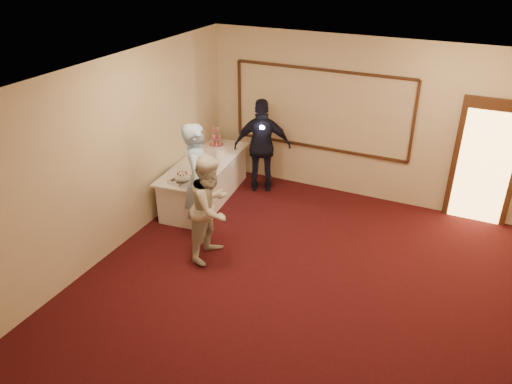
# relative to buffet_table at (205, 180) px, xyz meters

# --- Properties ---
(floor) EXTENTS (7.00, 7.00, 0.00)m
(floor) POSITION_rel_buffet_table_xyz_m (2.54, -2.08, -0.39)
(floor) COLOR black
(floor) RESTS_ON ground
(room_walls) EXTENTS (6.04, 7.04, 3.02)m
(room_walls) POSITION_rel_buffet_table_xyz_m (2.54, -2.08, 1.64)
(room_walls) COLOR beige
(room_walls) RESTS_ON floor
(wall_molding) EXTENTS (3.45, 0.04, 1.55)m
(wall_molding) POSITION_rel_buffet_table_xyz_m (1.74, 1.39, 1.21)
(wall_molding) COLOR #34160F
(wall_molding) RESTS_ON room_walls
(doorway) EXTENTS (1.05, 0.07, 2.20)m
(doorway) POSITION_rel_buffet_table_xyz_m (4.69, 1.38, 0.69)
(doorway) COLOR #34160F
(doorway) RESTS_ON floor
(buffet_table) EXTENTS (1.16, 2.44, 0.77)m
(buffet_table) POSITION_rel_buffet_table_xyz_m (0.00, 0.00, 0.00)
(buffet_table) COLOR white
(buffet_table) RESTS_ON floor
(pavlova_tray) EXTENTS (0.41, 0.51, 0.17)m
(pavlova_tray) POSITION_rel_buffet_table_xyz_m (0.11, -0.89, 0.45)
(pavlova_tray) COLOR #A8A9AF
(pavlova_tray) RESTS_ON buffet_table
(cupcake_stand) EXTENTS (0.28, 0.28, 0.42)m
(cupcake_stand) POSITION_rel_buffet_table_xyz_m (-0.21, 0.85, 0.53)
(cupcake_stand) COLOR #DE4683
(cupcake_stand) RESTS_ON buffet_table
(plate_stack_a) EXTENTS (0.20, 0.20, 0.17)m
(plate_stack_a) POSITION_rel_buffet_table_xyz_m (-0.06, 0.05, 0.47)
(plate_stack_a) COLOR white
(plate_stack_a) RESTS_ON buffet_table
(plate_stack_b) EXTENTS (0.20, 0.20, 0.17)m
(plate_stack_b) POSITION_rel_buffet_table_xyz_m (0.16, 0.30, 0.47)
(plate_stack_b) COLOR white
(plate_stack_b) RESTS_ON buffet_table
(tart) EXTENTS (0.27, 0.27, 0.06)m
(tart) POSITION_rel_buffet_table_xyz_m (0.21, -0.23, 0.41)
(tart) COLOR white
(tart) RESTS_ON buffet_table
(man) EXTENTS (0.67, 0.82, 1.95)m
(man) POSITION_rel_buffet_table_xyz_m (0.54, -1.08, 0.59)
(man) COLOR #93BEE9
(man) RESTS_ON floor
(woman) EXTENTS (0.66, 0.83, 1.69)m
(woman) POSITION_rel_buffet_table_xyz_m (1.05, -1.58, 0.46)
(woman) COLOR beige
(woman) RESTS_ON floor
(guest) EXTENTS (1.17, 0.85, 1.85)m
(guest) POSITION_rel_buffet_table_xyz_m (0.81, 0.82, 0.53)
(guest) COLOR black
(guest) RESTS_ON floor
(camera_flash) EXTENTS (0.08, 0.06, 0.05)m
(camera_flash) POSITION_rel_buffet_table_xyz_m (0.91, 0.59, 1.00)
(camera_flash) COLOR white
(camera_flash) RESTS_ON guest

